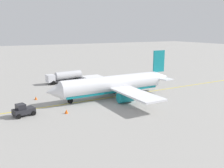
{
  "coord_description": "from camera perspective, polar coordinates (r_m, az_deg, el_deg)",
  "views": [
    {
      "loc": [
        25.31,
        46.81,
        14.75
      ],
      "look_at": [
        0.0,
        0.0,
        3.0
      ],
      "focal_mm": 39.72,
      "sensor_mm": 36.0,
      "label": 1
    }
  ],
  "objects": [
    {
      "name": "airplane",
      "position": [
        54.78,
        0.42,
        -0.21
      ],
      "size": [
        30.6,
        28.65,
        9.84
      ],
      "color": "white",
      "rests_on": "ground"
    },
    {
      "name": "fuel_tanker",
      "position": [
        71.39,
        -10.76,
        1.72
      ],
      "size": [
        11.12,
        3.78,
        3.15
      ],
      "color": "#2D2D33",
      "rests_on": "ground"
    },
    {
      "name": "ground_plane",
      "position": [
        55.22,
        0.0,
        -3.04
      ],
      "size": [
        400.0,
        400.0,
        0.0
      ],
      "primitive_type": "plane",
      "color": "#9E9B96"
    },
    {
      "name": "safety_cone_nose",
      "position": [
        55.64,
        -17.12,
        -3.12
      ],
      "size": [
        0.62,
        0.62,
        0.69
      ],
      "primitive_type": "cone",
      "color": "#F2590F",
      "rests_on": "ground"
    },
    {
      "name": "refueling_worker",
      "position": [
        69.72,
        -3.24,
        0.91
      ],
      "size": [
        0.61,
        0.63,
        1.71
      ],
      "color": "navy",
      "rests_on": "ground"
    },
    {
      "name": "taxi_line_marking",
      "position": [
        55.22,
        0.0,
        -3.03
      ],
      "size": [
        81.02,
        1.68,
        0.01
      ],
      "primitive_type": "cube",
      "rotation": [
        0.0,
        0.0,
        0.02
      ],
      "color": "yellow",
      "rests_on": "ground"
    },
    {
      "name": "pushback_tug",
      "position": [
        45.98,
        -19.77,
        -5.7
      ],
      "size": [
        3.96,
        3.02,
        2.2
      ],
      "color": "#232328",
      "rests_on": "ground"
    },
    {
      "name": "safety_cone_wingtip",
      "position": [
        45.43,
        -10.46,
        -6.23
      ],
      "size": [
        0.66,
        0.66,
        0.73
      ],
      "primitive_type": "cone",
      "color": "#F2590F",
      "rests_on": "ground"
    }
  ]
}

